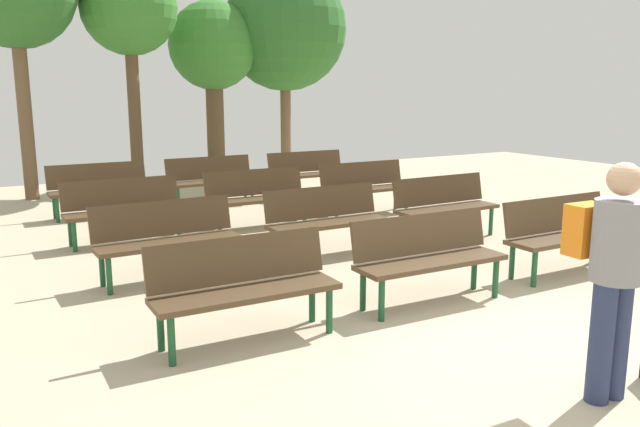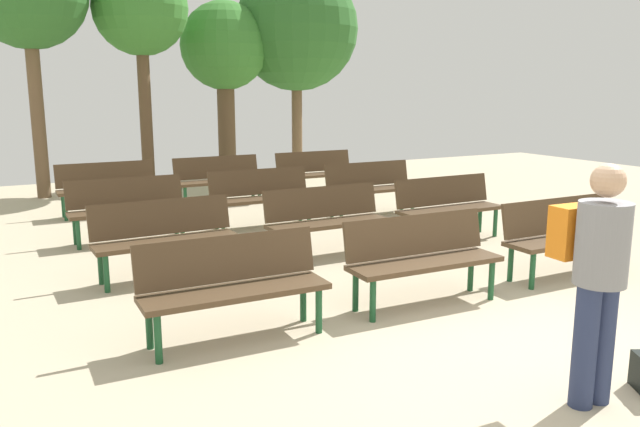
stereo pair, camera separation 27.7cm
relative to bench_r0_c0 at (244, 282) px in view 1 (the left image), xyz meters
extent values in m
plane|color=#BCAD8E|center=(1.94, -1.61, -0.50)|extent=(24.00, 24.00, 0.00)
cube|color=#4C3823|center=(0.00, -0.08, -0.07)|extent=(1.61, 0.48, 0.05)
cube|color=#4C3823|center=(0.00, 0.12, 0.17)|extent=(1.60, 0.16, 0.40)
cylinder|color=#194C28|center=(-0.71, -0.22, -0.30)|extent=(0.06, 0.06, 0.40)
cylinder|color=#194C28|center=(0.69, -0.25, -0.30)|extent=(0.06, 0.06, 0.40)
cylinder|color=#194C28|center=(-0.70, 0.10, -0.30)|extent=(0.06, 0.06, 0.40)
cylinder|color=#194C28|center=(0.70, 0.07, -0.30)|extent=(0.06, 0.06, 0.40)
cube|color=#4C3823|center=(1.96, -0.11, -0.07)|extent=(1.61, 0.49, 0.05)
cube|color=#4C3823|center=(1.97, 0.09, 0.17)|extent=(1.60, 0.17, 0.40)
cylinder|color=#194C28|center=(1.26, -0.25, -0.30)|extent=(0.06, 0.06, 0.40)
cylinder|color=#194C28|center=(2.66, -0.30, -0.30)|extent=(0.06, 0.06, 0.40)
cylinder|color=#194C28|center=(1.27, 0.07, -0.30)|extent=(0.06, 0.06, 0.40)
cylinder|color=#194C28|center=(2.66, 0.02, -0.30)|extent=(0.06, 0.06, 0.40)
cube|color=#4C3823|center=(3.98, -0.09, -0.07)|extent=(1.60, 0.45, 0.05)
cube|color=#4C3823|center=(3.98, 0.11, 0.17)|extent=(1.60, 0.14, 0.40)
cylinder|color=#194C28|center=(3.28, -0.25, -0.30)|extent=(0.06, 0.06, 0.40)
cylinder|color=#194C28|center=(4.68, -0.26, -0.30)|extent=(0.06, 0.06, 0.40)
cylinder|color=#194C28|center=(3.28, 0.07, -0.30)|extent=(0.06, 0.06, 0.40)
cylinder|color=#194C28|center=(4.68, 0.06, -0.30)|extent=(0.06, 0.06, 0.40)
cube|color=#4C3823|center=(-0.05, 1.96, -0.07)|extent=(1.61, 0.47, 0.05)
cube|color=#4C3823|center=(-0.05, 2.16, 0.17)|extent=(1.60, 0.15, 0.40)
cylinder|color=#194C28|center=(-0.74, 1.78, -0.30)|extent=(0.06, 0.06, 0.40)
cylinder|color=#194C28|center=(0.66, 1.81, -0.30)|extent=(0.06, 0.06, 0.40)
cylinder|color=#194C28|center=(-0.75, 2.10, -0.30)|extent=(0.06, 0.06, 0.40)
cylinder|color=#194C28|center=(0.65, 2.13, -0.30)|extent=(0.06, 0.06, 0.40)
cube|color=#4C3823|center=(2.01, 1.94, -0.07)|extent=(1.60, 0.44, 0.05)
cube|color=#4C3823|center=(2.01, 2.14, 0.17)|extent=(1.60, 0.12, 0.40)
cylinder|color=#194C28|center=(1.31, 1.78, -0.30)|extent=(0.06, 0.06, 0.40)
cylinder|color=#194C28|center=(2.71, 1.78, -0.30)|extent=(0.06, 0.06, 0.40)
cylinder|color=#194C28|center=(1.31, 2.10, -0.30)|extent=(0.06, 0.06, 0.40)
cylinder|color=#194C28|center=(2.71, 2.10, -0.30)|extent=(0.06, 0.06, 0.40)
cube|color=#4C3823|center=(3.97, 1.94, -0.07)|extent=(1.60, 0.45, 0.05)
cube|color=#4C3823|center=(3.97, 2.14, 0.17)|extent=(1.60, 0.13, 0.40)
cylinder|color=#194C28|center=(3.27, 1.77, -0.30)|extent=(0.06, 0.06, 0.40)
cylinder|color=#194C28|center=(4.67, 1.78, -0.30)|extent=(0.06, 0.06, 0.40)
cylinder|color=#194C28|center=(3.27, 2.09, -0.30)|extent=(0.06, 0.06, 0.40)
cylinder|color=#194C28|center=(4.67, 2.10, -0.30)|extent=(0.06, 0.06, 0.40)
cube|color=#4C3823|center=(-0.05, 3.97, -0.07)|extent=(1.60, 0.45, 0.05)
cube|color=#4C3823|center=(-0.05, 4.17, 0.17)|extent=(1.60, 0.13, 0.40)
cylinder|color=#194C28|center=(-0.75, 3.81, -0.30)|extent=(0.06, 0.06, 0.40)
cylinder|color=#194C28|center=(0.65, 3.80, -0.30)|extent=(0.06, 0.06, 0.40)
cylinder|color=#194C28|center=(-0.75, 4.13, -0.30)|extent=(0.06, 0.06, 0.40)
cylinder|color=#194C28|center=(0.65, 4.12, -0.30)|extent=(0.06, 0.06, 0.40)
cube|color=#4C3823|center=(1.98, 3.96, -0.07)|extent=(1.61, 0.49, 0.05)
cube|color=#4C3823|center=(1.98, 4.16, 0.17)|extent=(1.60, 0.17, 0.40)
cylinder|color=#194C28|center=(1.27, 3.83, -0.30)|extent=(0.06, 0.06, 0.40)
cylinder|color=#194C28|center=(2.67, 3.78, -0.30)|extent=(0.06, 0.06, 0.40)
cylinder|color=#194C28|center=(1.28, 4.15, -0.30)|extent=(0.06, 0.06, 0.40)
cylinder|color=#194C28|center=(2.68, 4.10, -0.30)|extent=(0.06, 0.06, 0.40)
cube|color=#4C3823|center=(3.97, 3.94, -0.07)|extent=(1.61, 0.47, 0.05)
cube|color=#4C3823|center=(3.97, 4.14, 0.17)|extent=(1.60, 0.15, 0.40)
cylinder|color=#194C28|center=(3.26, 3.79, -0.30)|extent=(0.06, 0.06, 0.40)
cylinder|color=#194C28|center=(4.66, 3.77, -0.30)|extent=(0.06, 0.06, 0.40)
cylinder|color=#194C28|center=(3.27, 4.11, -0.30)|extent=(0.06, 0.06, 0.40)
cylinder|color=#194C28|center=(4.67, 4.09, -0.30)|extent=(0.06, 0.06, 0.40)
cube|color=#4C3823|center=(0.04, 6.02, -0.07)|extent=(1.61, 0.46, 0.05)
cube|color=#4C3823|center=(0.04, 6.22, 0.17)|extent=(1.60, 0.14, 0.40)
cylinder|color=#194C28|center=(-0.67, 5.87, -0.30)|extent=(0.06, 0.06, 0.40)
cylinder|color=#194C28|center=(0.73, 5.86, -0.30)|extent=(0.06, 0.06, 0.40)
cylinder|color=#194C28|center=(-0.66, 6.19, -0.30)|extent=(0.06, 0.06, 0.40)
cylinder|color=#194C28|center=(0.74, 6.18, -0.30)|extent=(0.06, 0.06, 0.40)
cube|color=#4C3823|center=(2.01, 6.03, -0.07)|extent=(1.60, 0.45, 0.05)
cube|color=#4C3823|center=(2.01, 6.23, 0.17)|extent=(1.60, 0.13, 0.40)
cylinder|color=#194C28|center=(1.31, 5.87, -0.30)|extent=(0.06, 0.06, 0.40)
cylinder|color=#194C28|center=(2.71, 5.86, -0.30)|extent=(0.06, 0.06, 0.40)
cylinder|color=#194C28|center=(1.31, 6.19, -0.30)|extent=(0.06, 0.06, 0.40)
cylinder|color=#194C28|center=(2.71, 6.18, -0.30)|extent=(0.06, 0.06, 0.40)
cube|color=#4C3823|center=(4.01, 6.00, -0.07)|extent=(1.61, 0.47, 0.05)
cube|color=#4C3823|center=(4.01, 6.20, 0.17)|extent=(1.60, 0.15, 0.40)
cylinder|color=#194C28|center=(3.30, 5.85, -0.30)|extent=(0.06, 0.06, 0.40)
cylinder|color=#194C28|center=(4.70, 5.82, -0.30)|extent=(0.06, 0.06, 0.40)
cylinder|color=#194C28|center=(3.31, 6.17, -0.30)|extent=(0.06, 0.06, 0.40)
cylinder|color=#194C28|center=(4.71, 6.14, -0.30)|extent=(0.06, 0.06, 0.40)
cylinder|color=brown|center=(-0.76, 8.43, 1.12)|extent=(0.26, 0.26, 3.25)
cylinder|color=brown|center=(1.33, 8.61, 1.06)|extent=(0.25, 0.25, 3.13)
sphere|color=#387A2D|center=(1.33, 8.61, 3.20)|extent=(1.92, 1.92, 1.92)
cylinder|color=brown|center=(3.34, 9.29, 0.72)|extent=(0.40, 0.40, 2.45)
sphere|color=#387A2D|center=(3.34, 9.29, 2.55)|extent=(2.00, 2.00, 2.00)
cylinder|color=brown|center=(5.16, 9.25, 0.80)|extent=(0.26, 0.26, 2.61)
sphere|color=#2D6628|center=(5.16, 9.25, 2.99)|extent=(2.96, 2.96, 2.96)
cylinder|color=navy|center=(1.80, -2.25, -0.08)|extent=(0.16, 0.16, 0.85)
cylinder|color=navy|center=(1.64, -2.24, -0.08)|extent=(0.16, 0.16, 0.85)
cylinder|color=gray|center=(1.72, -2.25, 0.62)|extent=(0.36, 0.36, 0.55)
sphere|color=tan|center=(1.72, -2.25, 1.04)|extent=(0.22, 0.22, 0.22)
cube|color=orange|center=(1.74, -1.99, 0.65)|extent=(0.29, 0.19, 0.36)
camera|label=1|loc=(-2.03, -4.77, 1.62)|focal=35.63mm
camera|label=2|loc=(-1.79, -4.91, 1.62)|focal=35.63mm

